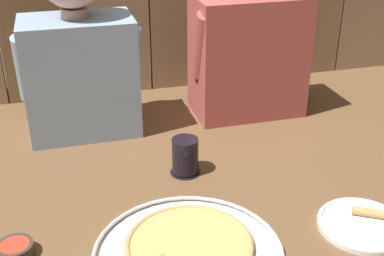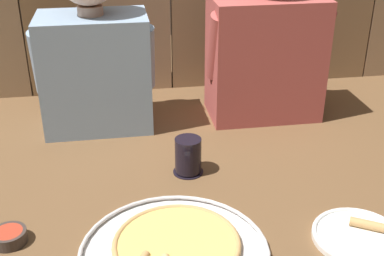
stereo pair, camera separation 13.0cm
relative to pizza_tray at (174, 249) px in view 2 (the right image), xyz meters
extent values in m
plane|color=brown|center=(0.12, 0.17, -0.01)|extent=(3.20, 3.20, 0.00)
cylinder|color=silver|center=(0.00, -0.01, -0.01)|extent=(0.43, 0.43, 0.01)
torus|color=silver|center=(0.00, -0.01, 0.00)|extent=(0.43, 0.43, 0.01)
cylinder|color=#B23823|center=(0.01, 0.02, 0.00)|extent=(0.29, 0.29, 0.00)
cylinder|color=#EFC660|center=(0.01, 0.02, 0.00)|extent=(0.28, 0.28, 0.01)
torus|color=tan|center=(0.01, 0.02, 0.00)|extent=(0.30, 0.30, 0.01)
cylinder|color=white|center=(0.43, -0.02, 0.00)|extent=(0.22, 0.22, 0.01)
torus|color=white|center=(0.43, -0.02, 0.00)|extent=(0.22, 0.22, 0.01)
cylinder|color=tan|center=(0.46, 0.00, 0.01)|extent=(0.08, 0.06, 0.02)
cylinder|color=black|center=(0.08, 0.34, -0.01)|extent=(0.09, 0.09, 0.01)
cylinder|color=black|center=(0.08, 0.34, 0.05)|extent=(0.08, 0.08, 0.10)
cylinder|color=#3D332D|center=(-0.37, 0.10, 0.01)|extent=(0.08, 0.08, 0.03)
cylinder|color=#B23823|center=(-0.37, 0.10, 0.01)|extent=(0.07, 0.07, 0.02)
cube|color=#849EB7|center=(-0.17, 0.70, 0.18)|extent=(0.35, 0.23, 0.38)
cylinder|color=#DBAD8E|center=(-0.17, 0.70, 0.39)|extent=(0.08, 0.08, 0.03)
cylinder|color=#849EB7|center=(-0.32, 0.66, 0.24)|extent=(0.08, 0.12, 0.22)
cylinder|color=#849EB7|center=(-0.01, 0.66, 0.24)|extent=(0.08, 0.12, 0.22)
cube|color=#AD4C47|center=(0.41, 0.70, 0.20)|extent=(0.38, 0.22, 0.42)
cylinder|color=#AD4C47|center=(0.24, 0.66, 0.26)|extent=(0.08, 0.14, 0.24)
cylinder|color=#AD4C47|center=(0.58, 0.66, 0.26)|extent=(0.08, 0.14, 0.24)
camera|label=1|loc=(-0.23, -0.86, 0.75)|focal=46.89mm
camera|label=2|loc=(-0.10, -0.89, 0.75)|focal=46.89mm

